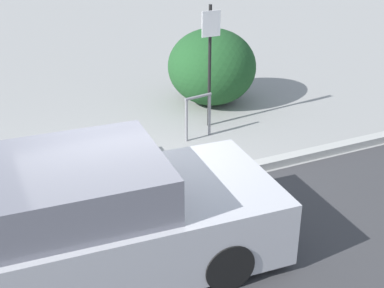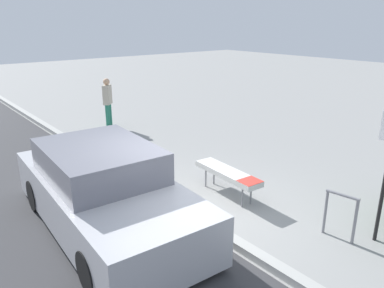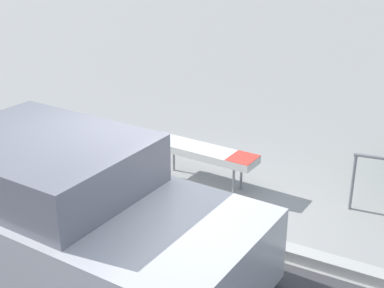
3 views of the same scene
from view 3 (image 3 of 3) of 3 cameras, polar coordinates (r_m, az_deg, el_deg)
name	(u,v)px [view 3 (image 3 of 3)]	position (r m, az deg, el deg)	size (l,w,h in m)	color
ground_plane	(182,225)	(6.93, -1.10, -8.64)	(60.00, 60.00, 0.00)	gray
curb	(182,221)	(6.89, -1.10, -8.18)	(60.00, 0.20, 0.13)	#A8A8A3
bench	(203,152)	(7.80, 1.17, -0.87)	(1.71, 0.53, 0.56)	gray
bike_rack	(373,178)	(7.38, 18.76, -3.46)	(0.55, 0.13, 0.83)	gray
fire_hydrant	(31,140)	(8.82, -16.84, 0.38)	(0.36, 0.22, 0.77)	gold
parked_car_near	(56,209)	(6.11, -14.26, -6.72)	(4.68, 2.14, 1.48)	black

